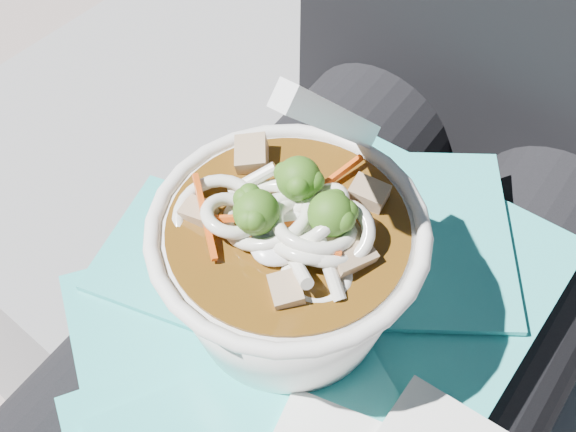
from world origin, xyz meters
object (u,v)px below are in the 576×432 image
Objects in this scene: lap at (316,372)px; plastic_bag at (294,396)px; person_body at (385,265)px; stone_ledge at (383,397)px; udon_bowl at (289,260)px.

lap is 0.10m from plastic_bag.
person_body is 0.16m from plastic_bag.
stone_ledge is 5.15× the size of udon_bowl.
stone_ledge is at bearing 90.00° from lap.
plastic_bag is at bearing -83.05° from person_body.
stone_ledge is 0.47m from udon_bowl.
plastic_bag is (0.02, -0.20, 0.38)m from stone_ledge.
plastic_bag is at bearing -51.84° from udon_bowl.
lap is at bearing 42.44° from udon_bowl.
udon_bowl is (-0.01, -0.11, 0.12)m from person_body.
lap is (0.00, -0.15, 0.30)m from stone_ledge.
lap is 0.10m from person_body.
person_body is at bearing 96.95° from plastic_bag.
stone_ledge is at bearing 90.00° from person_body.
udon_bowl is (-0.01, -0.01, 0.14)m from lap.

